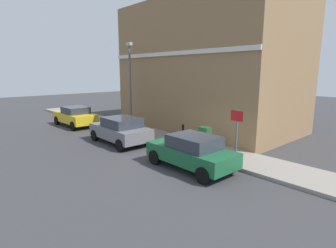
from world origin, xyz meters
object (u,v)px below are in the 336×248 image
at_px(car_grey, 121,130).
at_px(lamppost, 130,82).
at_px(car_yellow, 75,116).
at_px(bollard_near_cabinet, 183,133).
at_px(utility_cabinet, 205,139).
at_px(car_green, 192,151).
at_px(street_sign, 237,128).

height_order(car_grey, lamppost, lamppost).
bearing_deg(car_yellow, bollard_near_cabinet, -167.70).
height_order(utility_cabinet, bollard_near_cabinet, utility_cabinet).
bearing_deg(lamppost, utility_cabinet, -90.98).
bearing_deg(bollard_near_cabinet, car_yellow, 103.07).
xyz_separation_m(car_green, car_yellow, (0.17, 11.96, 0.00)).
bearing_deg(car_yellow, car_grey, 177.95).
distance_m(car_grey, utility_cabinet, 4.86).
relative_size(car_green, street_sign, 1.71).
bearing_deg(utility_cabinet, bollard_near_cabinet, 86.48).
distance_m(car_grey, lamppost, 4.10).
height_order(street_sign, lamppost, lamppost).
height_order(car_green, car_grey, car_grey).
height_order(car_grey, street_sign, street_sign).
bearing_deg(car_yellow, street_sign, -174.44).
relative_size(car_green, utility_cabinet, 3.41).
height_order(car_grey, bollard_near_cabinet, car_grey).
bearing_deg(street_sign, bollard_near_cabinet, 79.86).
height_order(car_green, lamppost, lamppost).
distance_m(car_grey, street_sign, 6.80).
distance_m(utility_cabinet, street_sign, 2.49).
distance_m(car_green, car_yellow, 11.96).
bearing_deg(bollard_near_cabinet, lamppost, 89.85).
distance_m(car_grey, car_yellow, 6.46).
distance_m(car_yellow, street_sign, 13.12).
bearing_deg(bollard_near_cabinet, street_sign, -100.14).
height_order(bollard_near_cabinet, lamppost, lamppost).
relative_size(car_green, car_yellow, 0.97).
bearing_deg(street_sign, utility_cabinet, 75.14).
height_order(car_green, bollard_near_cabinet, car_green).
bearing_deg(car_green, car_grey, 0.40).
distance_m(car_green, utility_cabinet, 2.49).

